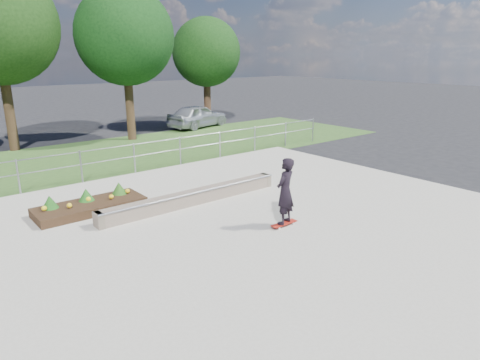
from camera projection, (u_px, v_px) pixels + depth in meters
name	position (u px, v px, depth m)	size (l,w,h in m)	color
ground	(272.00, 237.00, 10.61)	(120.00, 120.00, 0.00)	black
grass_verge	(100.00, 158.00, 18.77)	(30.00, 8.00, 0.02)	#2C4B1E
concrete_slab	(272.00, 236.00, 10.60)	(15.00, 15.00, 0.06)	#9C988A
fence	(134.00, 154.00, 15.96)	(20.06, 0.06, 1.20)	gray
tree_mid_right	(125.00, 36.00, 21.35)	(4.90, 4.90, 7.70)	#301F13
tree_far_right	(206.00, 53.00, 26.32)	(4.20, 4.20, 6.60)	black
grind_ledge	(194.00, 197.00, 12.76)	(6.00, 0.44, 0.43)	#66584B
planter_bed	(90.00, 204.00, 12.19)	(3.00, 1.20, 0.61)	black
skateboarder	(285.00, 192.00, 10.88)	(0.80, 0.59, 1.82)	white
parked_car	(198.00, 116.00, 26.41)	(1.68, 4.18, 1.42)	#A2A6AB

